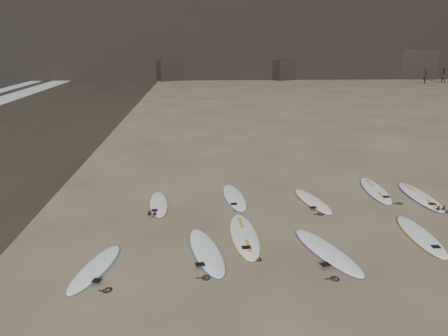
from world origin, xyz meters
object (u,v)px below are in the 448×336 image
object	(u,v)px
surfboard_3	(327,251)
surfboard_6	(234,197)
surfboard_2	(244,235)
surfboard_7	(313,201)
surfboard_9	(420,196)
surfboard_5	(159,204)
person_b	(443,76)
surfboard_8	(375,190)
surfboard_4	(421,235)
person_a	(426,75)
surfboard_0	(95,268)
surfboard_1	(206,251)

from	to	relation	value
surfboard_3	surfboard_6	xyz separation A→B (m)	(-1.95, 3.87, -0.00)
surfboard_3	surfboard_2	bearing A→B (deg)	133.87
surfboard_7	surfboard_9	world-z (taller)	surfboard_9
surfboard_5	person_b	xyz separation A→B (m)	(29.58, 36.94, 0.76)
surfboard_8	surfboard_9	size ratio (longest dim) A/B	0.97
surfboard_4	person_a	world-z (taller)	person_a
surfboard_0	person_a	distance (m)	48.85
surfboard_1	person_a	size ratio (longest dim) A/B	1.38
surfboard_2	person_a	size ratio (longest dim) A/B	1.47
surfboard_2	surfboard_8	world-z (taller)	surfboard_2
surfboard_5	surfboard_1	bearing A→B (deg)	-72.57
surfboard_0	surfboard_9	size ratio (longest dim) A/B	0.82
surfboard_6	surfboard_7	size ratio (longest dim) A/B	1.09
surfboard_7	surfboard_0	bearing A→B (deg)	-159.75
surfboard_9	surfboard_1	bearing A→B (deg)	-154.60
surfboard_1	surfboard_4	world-z (taller)	surfboard_1
surfboard_1	surfboard_4	size ratio (longest dim) A/B	1.01
surfboard_1	surfboard_3	distance (m)	2.93
surfboard_1	surfboard_2	world-z (taller)	surfboard_2
surfboard_5	surfboard_7	bearing A→B (deg)	-6.85
surfboard_1	surfboard_4	distance (m)	5.66
surfboard_9	surfboard_3	bearing A→B (deg)	-139.41
surfboard_0	surfboard_3	size ratio (longest dim) A/B	0.84
surfboard_8	surfboard_9	distance (m)	1.40
surfboard_2	surfboard_6	size ratio (longest dim) A/B	1.11
surfboard_0	surfboard_6	xyz separation A→B (m)	(3.50, 4.34, 0.00)
surfboard_0	surfboard_8	distance (m)	9.59
surfboard_9	person_b	size ratio (longest dim) A/B	1.74
surfboard_2	surfboard_5	world-z (taller)	surfboard_2
surfboard_3	person_a	distance (m)	45.52
surfboard_1	surfboard_8	xyz separation A→B (m)	(5.83, 4.08, 0.00)
surfboard_8	surfboard_9	world-z (taller)	surfboard_9
surfboard_2	person_b	size ratio (longest dim) A/B	1.74
surfboard_3	surfboard_9	world-z (taller)	surfboard_9
surfboard_2	surfboard_4	xyz separation A→B (m)	(4.62, -0.28, -0.00)
surfboard_3	surfboard_7	world-z (taller)	surfboard_3
surfboard_0	surfboard_1	size ratio (longest dim) A/B	0.87
surfboard_2	person_a	bearing A→B (deg)	55.23
surfboard_0	surfboard_4	bearing A→B (deg)	23.69
surfboard_2	person_a	xyz separation A→B (m)	(24.59, 38.46, 0.90)
person_b	surfboard_0	bearing A→B (deg)	93.22
surfboard_3	surfboard_8	world-z (taller)	same
surfboard_2	surfboard_8	xyz separation A→B (m)	(4.81, 3.25, -0.00)
surfboard_6	surfboard_7	bearing A→B (deg)	-17.37
person_a	person_b	world-z (taller)	person_a
surfboard_3	surfboard_5	distance (m)	5.54
surfboard_5	person_a	size ratio (longest dim) A/B	1.17
surfboard_5	person_a	xyz separation A→B (m)	(27.03, 36.03, 0.91)
surfboard_3	surfboard_8	size ratio (longest dim) A/B	1.00
surfboard_1	surfboard_6	xyz separation A→B (m)	(0.98, 3.70, -0.00)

